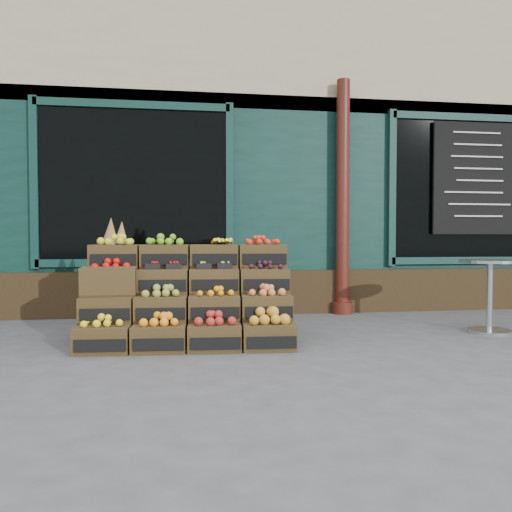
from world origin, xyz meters
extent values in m
plane|color=#4E4E51|center=(0.00, 0.00, 0.00)|extent=(60.00, 60.00, 0.00)
cube|color=#0E3029|center=(0.00, 5.20, 2.40)|extent=(12.00, 6.00, 4.80)
cube|color=#C1B28C|center=(0.00, 2.28, 3.80)|extent=(12.00, 0.18, 2.00)
cube|color=#0E3029|center=(0.00, 2.25, 1.50)|extent=(12.00, 0.12, 3.00)
cube|color=#312413|center=(0.00, 2.18, 0.30)|extent=(12.00, 0.18, 0.60)
cube|color=black|center=(-1.60, 2.18, 1.75)|extent=(2.40, 0.06, 2.00)
cube|color=black|center=(3.20, 2.18, 1.75)|extent=(2.40, 0.06, 2.00)
cylinder|color=#4C1911|center=(1.20, 2.05, 1.60)|extent=(0.18, 0.18, 3.20)
cube|color=black|center=(3.20, 2.10, 1.90)|extent=(1.30, 0.04, 1.60)
cube|color=#42331A|center=(-1.70, 0.09, 0.12)|extent=(0.51, 0.36, 0.24)
cube|color=black|center=(-1.71, -0.09, 0.10)|extent=(0.45, 0.04, 0.11)
cube|color=yellow|center=(-1.70, 0.09, 0.28)|extent=(0.40, 0.28, 0.08)
cube|color=#42331A|center=(-1.19, 0.06, 0.12)|extent=(0.51, 0.36, 0.24)
cube|color=black|center=(-1.20, -0.12, 0.10)|extent=(0.45, 0.04, 0.11)
cube|color=orange|center=(-1.19, 0.06, 0.29)|extent=(0.40, 0.28, 0.09)
cube|color=#42331A|center=(-0.69, 0.03, 0.12)|extent=(0.51, 0.36, 0.24)
cube|color=black|center=(-0.70, -0.15, 0.10)|extent=(0.45, 0.04, 0.11)
cube|color=#A22723|center=(-0.69, 0.03, 0.29)|extent=(0.40, 0.28, 0.09)
cube|color=#42331A|center=(-0.18, 0.00, 0.12)|extent=(0.51, 0.36, 0.24)
cube|color=black|center=(-0.19, -0.18, 0.10)|extent=(0.45, 0.04, 0.11)
cube|color=gold|center=(-0.18, 0.00, 0.30)|extent=(0.40, 0.28, 0.11)
cube|color=#42331A|center=(-1.68, 0.30, 0.37)|extent=(0.51, 0.36, 0.24)
cube|color=black|center=(-1.70, 0.12, 0.34)|extent=(0.45, 0.04, 0.11)
cube|color=#201B3D|center=(-1.68, 0.30, 0.50)|extent=(0.40, 0.28, 0.03)
cube|color=#42331A|center=(-1.18, 0.27, 0.37)|extent=(0.51, 0.36, 0.24)
cube|color=black|center=(-1.19, 0.09, 0.34)|extent=(0.45, 0.04, 0.11)
cube|color=olive|center=(-1.18, 0.27, 0.53)|extent=(0.40, 0.28, 0.08)
cube|color=#42331A|center=(-0.67, 0.24, 0.37)|extent=(0.51, 0.36, 0.24)
cube|color=black|center=(-0.68, 0.06, 0.34)|extent=(0.45, 0.04, 0.11)
cube|color=#FF9D0D|center=(-0.67, 0.24, 0.52)|extent=(0.40, 0.28, 0.07)
cube|color=#42331A|center=(-0.17, 0.21, 0.37)|extent=(0.51, 0.36, 0.24)
cube|color=black|center=(-0.18, 0.03, 0.34)|extent=(0.45, 0.04, 0.11)
cube|color=#E17741|center=(-0.17, 0.21, 0.53)|extent=(0.40, 0.28, 0.08)
cube|color=#42331A|center=(-1.67, 0.50, 0.61)|extent=(0.51, 0.36, 0.24)
cube|color=black|center=(-1.68, 0.32, 0.58)|extent=(0.45, 0.04, 0.11)
cube|color=red|center=(-1.67, 0.50, 0.77)|extent=(0.40, 0.28, 0.08)
cube|color=#42331A|center=(-1.17, 0.47, 0.61)|extent=(0.51, 0.36, 0.24)
cube|color=black|center=(-1.18, 0.29, 0.58)|extent=(0.45, 0.04, 0.11)
cube|color=#B80A15|center=(-1.17, 0.47, 0.75)|extent=(0.40, 0.28, 0.03)
cube|color=#42331A|center=(-0.66, 0.44, 0.61)|extent=(0.51, 0.36, 0.24)
cube|color=black|center=(-0.67, 0.27, 0.58)|extent=(0.45, 0.04, 0.11)
cube|color=#9BD24C|center=(-0.66, 0.44, 0.74)|extent=(0.40, 0.28, 0.03)
cube|color=#42331A|center=(-0.16, 0.42, 0.61)|extent=(0.51, 0.36, 0.24)
cube|color=black|center=(-0.17, 0.24, 0.58)|extent=(0.45, 0.04, 0.11)
cube|color=black|center=(-0.16, 0.42, 0.76)|extent=(0.40, 0.28, 0.06)
cube|color=#42331A|center=(-1.66, 0.71, 0.85)|extent=(0.51, 0.36, 0.24)
cube|color=black|center=(-1.67, 0.53, 0.83)|extent=(0.45, 0.04, 0.11)
cube|color=gold|center=(-1.66, 0.71, 1.02)|extent=(0.40, 0.28, 0.08)
cube|color=#42331A|center=(-1.16, 0.68, 0.85)|extent=(0.51, 0.36, 0.24)
cube|color=black|center=(-1.17, 0.50, 0.83)|extent=(0.45, 0.04, 0.11)
cube|color=#6CB11C|center=(-1.16, 0.68, 1.02)|extent=(0.40, 0.28, 0.08)
cube|color=#42331A|center=(-0.65, 0.65, 0.85)|extent=(0.51, 0.36, 0.24)
cube|color=black|center=(-0.66, 0.47, 0.83)|extent=(0.45, 0.04, 0.11)
cube|color=yellow|center=(-0.65, 0.65, 1.01)|extent=(0.40, 0.28, 0.07)
cube|color=#42331A|center=(-0.15, 0.62, 0.85)|extent=(0.51, 0.36, 0.24)
cube|color=black|center=(-0.16, 0.44, 0.83)|extent=(0.45, 0.04, 0.11)
cube|color=red|center=(-0.15, 0.62, 1.01)|extent=(0.40, 0.28, 0.07)
cube|color=#312413|center=(-0.93, 0.25, 0.12)|extent=(2.02, 0.45, 0.24)
cube|color=#312413|center=(-0.92, 0.46, 0.24)|extent=(2.02, 0.45, 0.49)
cube|color=#312413|center=(-0.90, 0.66, 0.37)|extent=(2.02, 0.45, 0.73)
cone|color=olive|center=(-1.71, 0.71, 1.11)|extent=(0.17, 0.17, 0.28)
cone|color=olive|center=(-1.60, 0.75, 1.10)|extent=(0.15, 0.15, 0.24)
cube|color=#42331A|center=(-1.68, 0.38, 0.13)|extent=(0.53, 0.38, 0.25)
cube|color=#312413|center=(-1.68, 0.38, 0.38)|extent=(0.53, 0.38, 0.25)
cube|color=#42331A|center=(-1.68, 0.38, 0.63)|extent=(0.53, 0.38, 0.25)
cylinder|color=silver|center=(2.37, 0.47, 0.02)|extent=(0.47, 0.47, 0.03)
cylinder|color=silver|center=(2.37, 0.47, 0.39)|extent=(0.06, 0.06, 0.77)
cylinder|color=silver|center=(2.37, 0.47, 0.79)|extent=(0.64, 0.64, 0.03)
imported|color=#19581D|center=(-1.54, 2.67, 1.09)|extent=(0.85, 0.61, 2.17)
camera|label=1|loc=(-0.96, -4.57, 1.04)|focal=35.00mm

